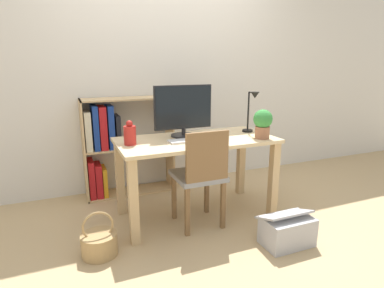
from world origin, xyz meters
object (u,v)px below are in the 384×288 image
Objects in this scene: vase at (130,134)px; bookshelf at (111,146)px; potted_plant at (263,123)px; monitor at (183,110)px; desk_lamp at (252,108)px; basket at (99,243)px; chair at (201,174)px; storage_box at (287,230)px; keyboard at (192,140)px.

vase is 0.20× the size of bookshelf.
monitor is at bearing 150.84° from potted_plant.
vase is at bearing -85.70° from bookshelf.
desk_lamp is 0.26m from potted_plant.
basket is (-0.28, -1.09, -0.45)m from bookshelf.
storage_box is at bearing -55.57° from chair.
basket is at bearing 177.08° from chair.
potted_plant is (-0.03, -0.24, -0.10)m from desk_lamp.
desk_lamp is at bearing 82.06° from potted_plant.
potted_plant is at bearing -13.04° from keyboard.
potted_plant is at bearing -11.00° from vase.
monitor is at bearing 13.52° from vase.
desk_lamp reaches higher than chair.
basket is at bearing 163.22° from storage_box.
potted_plant reaches higher than chair.
vase is at bearing 169.00° from potted_plant.
potted_plant is 1.66m from basket.
bookshelf is (-0.06, 0.75, -0.27)m from vase.
desk_lamp is (0.65, 0.09, 0.23)m from keyboard.
monitor reaches higher than potted_plant.
storage_box is (0.50, -0.52, -0.36)m from chair.
desk_lamp is 1.14× the size of basket.
vase is 0.23× the size of chair.
storage_box is at bearing -99.94° from potted_plant.
vase is 0.67m from chair.
storage_box is (1.03, -0.75, -0.69)m from vase.
storage_box is at bearing -52.35° from keyboard.
monitor reaches higher than desk_lamp.
vase is at bearing 171.48° from keyboard.
bookshelf is (-1.18, 0.97, -0.33)m from potted_plant.
monitor is 1.33× the size of keyboard.
bookshelf is at bearing 149.01° from desk_lamp.
chair reaches higher than keyboard.
vase reaches higher than basket.
bookshelf is at bearing 126.05° from storage_box.
chair is at bearing 6.96° from basket.
chair is at bearing -84.57° from keyboard.
chair is 2.21× the size of storage_box.
desk_lamp reaches higher than bookshelf.
potted_plant is (0.61, -0.34, -0.10)m from monitor.
monitor is 2.10× the size of potted_plant.
chair is (0.53, -0.23, -0.34)m from vase.
vase is 0.86m from basket.
potted_plant is at bearing 80.06° from storage_box.
keyboard is 2.02× the size of vase.
monitor is 0.61m from chair.
keyboard is 1.19× the size of basket.
desk_lamp is at bearing -30.99° from bookshelf.
keyboard is 0.40× the size of bookshelf.
chair reaches higher than basket.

